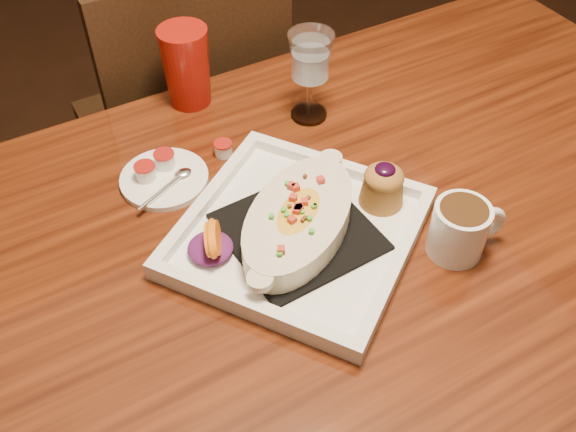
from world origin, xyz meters
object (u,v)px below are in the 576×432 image
table (337,269)px  red_tumbler (186,67)px  coffee_mug (461,228)px  saucer (162,177)px  plate (304,223)px  chair_far (189,126)px  goblet (310,61)px

table → red_tumbler: red_tumbler is taller
coffee_mug → saucer: (-0.31, 0.34, -0.04)m
plate → red_tumbler: size_ratio=3.07×
table → chair_far: size_ratio=1.61×
coffee_mug → plate: bearing=156.6°
saucer → chair_far: bearing=64.7°
chair_far → saucer: 0.51m
coffee_mug → red_tumbler: 0.55m
coffee_mug → red_tumbler: size_ratio=0.78×
coffee_mug → goblet: size_ratio=0.70×
chair_far → red_tumbler: 0.40m
chair_far → coffee_mug: 0.81m
chair_far → coffee_mug: (0.12, -0.75, 0.29)m
table → goblet: 0.34m
chair_far → saucer: chair_far is taller
saucer → goblet: bearing=6.1°
saucer → red_tumbler: (0.12, 0.17, 0.06)m
plate → red_tumbler: bearing=56.6°
plate → coffee_mug: (0.18, -0.13, 0.02)m
red_tumbler → table: bearing=-80.5°
coffee_mug → goblet: bearing=106.3°
coffee_mug → table: bearing=149.0°
chair_far → plate: size_ratio=2.10×
chair_far → red_tumbler: size_ratio=6.46×
plate → coffee_mug: same height
chair_far → saucer: (-0.19, -0.40, 0.25)m
coffee_mug → red_tumbler: (-0.19, 0.52, 0.03)m
table → red_tumbler: bearing=99.5°
goblet → saucer: goblet is taller
chair_far → red_tumbler: chair_far is taller
plate → chair_far: bearing=49.8°
plate → goblet: 0.30m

